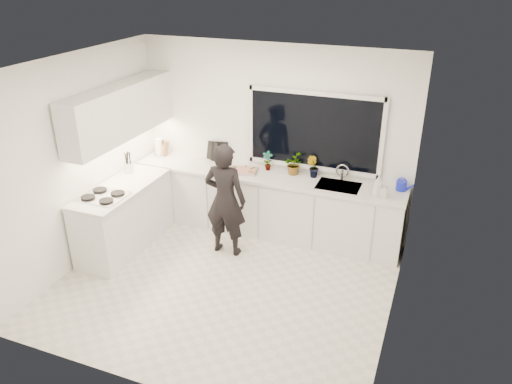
% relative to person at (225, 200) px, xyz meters
% --- Properties ---
extents(floor, '(4.00, 3.50, 0.02)m').
position_rel_person_xyz_m(floor, '(0.30, -0.73, -0.80)').
color(floor, beige).
rests_on(floor, ground).
extents(wall_back, '(4.00, 0.02, 2.70)m').
position_rel_person_xyz_m(wall_back, '(0.30, 1.03, 0.56)').
color(wall_back, white).
rests_on(wall_back, ground).
extents(wall_left, '(0.02, 3.50, 2.70)m').
position_rel_person_xyz_m(wall_left, '(-1.71, -0.73, 0.56)').
color(wall_left, white).
rests_on(wall_left, ground).
extents(wall_right, '(0.02, 3.50, 2.70)m').
position_rel_person_xyz_m(wall_right, '(2.31, -0.73, 0.56)').
color(wall_right, white).
rests_on(wall_right, ground).
extents(ceiling, '(4.00, 3.50, 0.02)m').
position_rel_person_xyz_m(ceiling, '(0.30, -0.73, 1.92)').
color(ceiling, white).
rests_on(ceiling, wall_back).
extents(window, '(1.80, 0.02, 1.00)m').
position_rel_person_xyz_m(window, '(0.90, 0.99, 0.76)').
color(window, black).
rests_on(window, wall_back).
extents(base_cabinets_back, '(3.92, 0.58, 0.88)m').
position_rel_person_xyz_m(base_cabinets_back, '(0.30, 0.72, -0.35)').
color(base_cabinets_back, white).
rests_on(base_cabinets_back, floor).
extents(base_cabinets_left, '(0.58, 1.60, 0.88)m').
position_rel_person_xyz_m(base_cabinets_left, '(-1.37, -0.38, -0.35)').
color(base_cabinets_left, white).
rests_on(base_cabinets_left, floor).
extents(countertop_back, '(3.94, 0.62, 0.04)m').
position_rel_person_xyz_m(countertop_back, '(0.30, 0.71, 0.11)').
color(countertop_back, silver).
rests_on(countertop_back, base_cabinets_back).
extents(countertop_left, '(0.62, 1.60, 0.04)m').
position_rel_person_xyz_m(countertop_left, '(-1.37, -0.38, 0.11)').
color(countertop_left, silver).
rests_on(countertop_left, base_cabinets_left).
extents(upper_cabinets, '(0.34, 2.10, 0.70)m').
position_rel_person_xyz_m(upper_cabinets, '(-1.49, -0.03, 1.06)').
color(upper_cabinets, white).
rests_on(upper_cabinets, wall_left).
extents(sink, '(0.58, 0.42, 0.14)m').
position_rel_person_xyz_m(sink, '(1.35, 0.72, 0.08)').
color(sink, silver).
rests_on(sink, countertop_back).
extents(faucet, '(0.03, 0.03, 0.22)m').
position_rel_person_xyz_m(faucet, '(1.35, 0.92, 0.24)').
color(faucet, silver).
rests_on(faucet, countertop_back).
extents(stovetop, '(0.56, 0.48, 0.03)m').
position_rel_person_xyz_m(stovetop, '(-1.39, -0.73, 0.14)').
color(stovetop, black).
rests_on(stovetop, countertop_left).
extents(person, '(0.58, 0.39, 1.58)m').
position_rel_person_xyz_m(person, '(0.00, 0.00, 0.00)').
color(person, black).
rests_on(person, floor).
extents(pizza_tray, '(0.47, 0.38, 0.03)m').
position_rel_person_xyz_m(pizza_tray, '(-0.03, 0.69, 0.14)').
color(pizza_tray, silver).
rests_on(pizza_tray, countertop_back).
extents(pizza, '(0.43, 0.34, 0.01)m').
position_rel_person_xyz_m(pizza, '(-0.03, 0.69, 0.16)').
color(pizza, '#D3431C').
rests_on(pizza, pizza_tray).
extents(watering_can, '(0.16, 0.16, 0.13)m').
position_rel_person_xyz_m(watering_can, '(2.15, 0.88, 0.19)').
color(watering_can, '#1622D5').
rests_on(watering_can, countertop_back).
extents(paper_towel_roll, '(0.14, 0.14, 0.26)m').
position_rel_person_xyz_m(paper_towel_roll, '(-1.49, 0.82, 0.26)').
color(paper_towel_roll, white).
rests_on(paper_towel_roll, countertop_back).
extents(knife_block, '(0.15, 0.12, 0.22)m').
position_rel_person_xyz_m(knife_block, '(-1.44, 0.86, 0.24)').
color(knife_block, olive).
rests_on(knife_block, countertop_back).
extents(utensil_crock, '(0.16, 0.16, 0.16)m').
position_rel_person_xyz_m(utensil_crock, '(-1.53, 0.07, 0.21)').
color(utensil_crock, '#ABABAF').
rests_on(utensil_crock, countertop_left).
extents(picture_frame_large, '(0.21, 0.11, 0.28)m').
position_rel_person_xyz_m(picture_frame_large, '(-0.65, 0.96, 0.27)').
color(picture_frame_large, black).
rests_on(picture_frame_large, countertop_back).
extents(picture_frame_small, '(0.25, 0.07, 0.30)m').
position_rel_person_xyz_m(picture_frame_small, '(-0.52, 0.96, 0.28)').
color(picture_frame_small, black).
rests_on(picture_frame_small, countertop_back).
extents(herb_plants, '(0.84, 0.35, 0.30)m').
position_rel_person_xyz_m(herb_plants, '(0.66, 0.88, 0.28)').
color(herb_plants, '#26662D').
rests_on(herb_plants, countertop_back).
extents(soap_bottles, '(0.20, 0.14, 0.31)m').
position_rel_person_xyz_m(soap_bottles, '(1.91, 0.57, 0.27)').
color(soap_bottles, '#D8BF66').
rests_on(soap_bottles, countertop_back).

